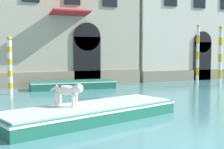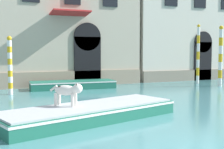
% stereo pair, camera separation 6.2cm
% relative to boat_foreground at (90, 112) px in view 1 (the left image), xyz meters
% --- Properties ---
extents(boat_foreground, '(7.29, 4.05, 0.56)m').
position_rel_boat_foreground_xyz_m(boat_foreground, '(0.00, 0.00, 0.00)').
color(boat_foreground, '#1E6651').
rests_on(boat_foreground, ground_plane).
extents(dog_on_deck, '(1.04, 0.95, 0.86)m').
position_rel_boat_foreground_xyz_m(dog_on_deck, '(-0.78, 0.13, 0.82)').
color(dog_on_deck, silver).
rests_on(dog_on_deck, boat_foreground).
extents(boat_moored_near_palazzo, '(5.72, 2.13, 0.52)m').
position_rel_boat_foreground_xyz_m(boat_moored_near_palazzo, '(2.07, 9.34, -0.02)').
color(boat_moored_near_palazzo, '#1E6651').
rests_on(boat_moored_near_palazzo, ground_plane).
extents(mooring_pole_0, '(0.23, 0.23, 4.54)m').
position_rel_boat_foreground_xyz_m(mooring_pole_0, '(11.79, 8.59, 1.99)').
color(mooring_pole_0, white).
rests_on(mooring_pole_0, ground_plane).
extents(mooring_pole_1, '(0.27, 0.27, 3.39)m').
position_rel_boat_foreground_xyz_m(mooring_pole_1, '(-2.04, 8.09, 1.42)').
color(mooring_pole_1, white).
rests_on(mooring_pole_1, ground_plane).
extents(mooring_pole_2, '(0.29, 0.29, 4.31)m').
position_rel_boat_foreground_xyz_m(mooring_pole_2, '(12.15, 6.57, 1.88)').
color(mooring_pole_2, white).
rests_on(mooring_pole_2, ground_plane).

